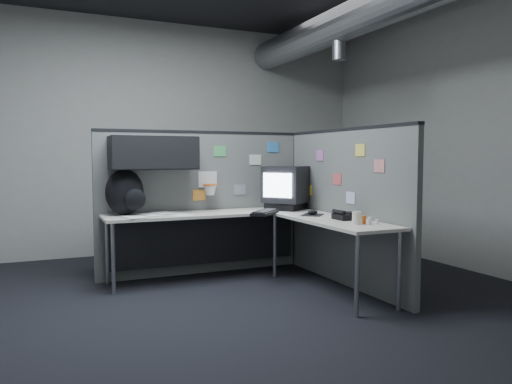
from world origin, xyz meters
name	(u,v)px	position (x,y,z in m)	size (l,w,h in m)	color
room	(310,76)	(0.56, 0.00, 2.10)	(5.62, 5.62, 3.22)	black
partition_back	(191,187)	(-0.25, 1.23, 1.00)	(2.44, 0.42, 1.63)	#5B5D5B
partition_right	(344,206)	(1.10, 0.22, 0.82)	(0.07, 2.23, 1.63)	#5B5D5B
desk	(242,225)	(0.15, 0.70, 0.61)	(2.31, 2.11, 0.73)	beige
monitor	(286,187)	(0.78, 0.92, 0.99)	(0.61, 0.61, 0.50)	black
keyboard	(265,212)	(0.36, 0.59, 0.75)	(0.44, 0.44, 0.04)	black
mouse	(312,213)	(0.77, 0.30, 0.75)	(0.31, 0.31, 0.05)	black
phone	(345,216)	(0.87, -0.14, 0.77)	(0.19, 0.20, 0.10)	black
bottles	(369,221)	(0.88, -0.51, 0.76)	(0.12, 0.14, 0.07)	silver
cup	(357,218)	(0.77, -0.47, 0.79)	(0.08, 0.08, 0.11)	silver
papers	(158,215)	(-0.69, 0.95, 0.74)	(0.72, 0.53, 0.01)	white
backpack	(126,193)	(-1.00, 1.08, 0.96)	(0.44, 0.39, 0.48)	black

